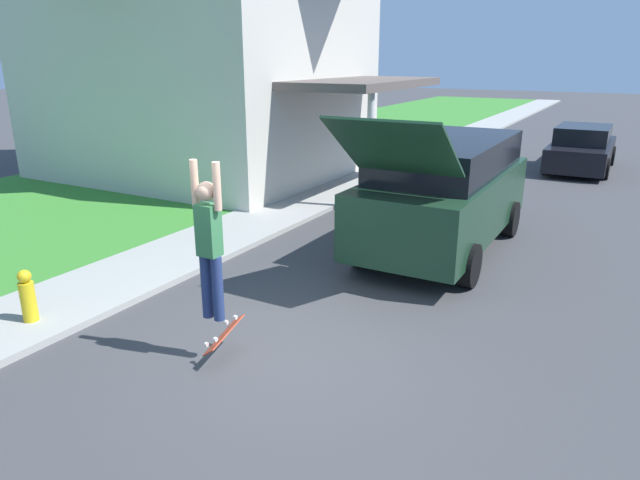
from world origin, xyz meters
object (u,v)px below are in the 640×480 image
skateboarder (209,240)px  skateboard (224,334)px  suv_parked (445,191)px  fire_hydrant (28,296)px  car_down_street (582,149)px

skateboarder → skateboard: size_ratio=2.55×
suv_parked → fire_hydrant: 7.15m
fire_hydrant → skateboard: bearing=12.7°
suv_parked → skateboarder: bearing=-101.7°
car_down_street → skateboard: (-2.44, -15.44, -0.35)m
car_down_street → skateboard: bearing=-99.0°
car_down_street → skateboarder: (-2.52, -15.50, 0.86)m
fire_hydrant → skateboarder: bearing=11.7°
skateboarder → fire_hydrant: bearing=-168.3°
suv_parked → car_down_street: suv_parked is taller
suv_parked → skateboard: size_ratio=7.67×
suv_parked → skateboarder: 5.53m
suv_parked → skateboard: (-1.03, -5.33, -0.84)m
fire_hydrant → car_down_street: bearing=71.8°
suv_parked → skateboarder: size_ratio=3.01×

